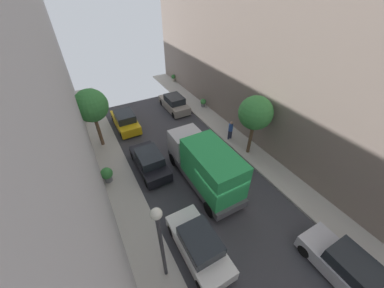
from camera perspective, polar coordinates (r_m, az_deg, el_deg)
ground at (r=14.42m, az=7.01°, el=-14.78°), size 32.00×32.00×0.00m
sidewalk_left at (r=13.20m, az=-12.67°, el=-22.77°), size 2.00×44.00×0.15m
sidewalk_right at (r=16.98m, az=21.14°, el=-7.21°), size 2.00×44.00×0.15m
building_right at (r=16.32m, az=39.38°, el=22.45°), size 6.00×44.00×18.32m
parked_car_left_2 at (r=12.04m, az=1.81°, el=-24.68°), size 1.78×4.20×1.57m
parked_car_left_3 at (r=16.11m, az=-10.95°, el=-4.52°), size 1.78×4.20×1.57m
parked_car_left_4 at (r=21.18m, az=-16.94°, el=5.82°), size 1.78×4.20×1.57m
parked_car_right_1 at (r=13.59m, az=35.40°, el=-24.87°), size 1.78×4.20×1.57m
parked_car_right_2 at (r=23.31m, az=-4.63°, el=10.47°), size 1.78×4.20×1.57m
delivery_truck at (r=14.06m, az=3.42°, el=-5.34°), size 2.26×6.60×3.38m
pedestrian at (r=18.70m, az=9.97°, el=3.70°), size 0.40×0.36×1.72m
street_tree_0 at (r=17.99m, az=-24.74°, el=8.99°), size 2.47×2.47×4.83m
street_tree_1 at (r=16.18m, az=16.16°, el=7.69°), size 2.43×2.43×4.75m
potted_plant_1 at (r=30.15m, az=-4.87°, el=16.83°), size 0.53×0.53×0.87m
potted_plant_2 at (r=15.91m, az=-21.24°, el=-7.32°), size 0.80×0.80×1.10m
potted_plant_3 at (r=23.66m, az=2.92°, el=10.77°), size 0.59×0.59×0.86m
potted_plant_4 at (r=23.54m, az=-25.46°, el=6.92°), size 0.79×0.79×0.99m
lamp_post at (r=9.20m, az=-8.33°, el=-22.54°), size 0.44×0.44×4.95m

